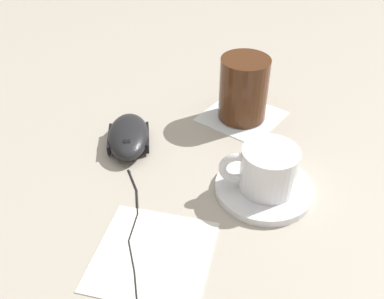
# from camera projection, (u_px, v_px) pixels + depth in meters

# --- Properties ---
(ground_plane) EXTENTS (3.00, 3.00, 0.00)m
(ground_plane) POSITION_uv_depth(u_px,v_px,m) (192.00, 147.00, 0.63)
(ground_plane) COLOR #B2A899
(saucer) EXTENTS (0.13, 0.13, 0.01)m
(saucer) POSITION_uv_depth(u_px,v_px,m) (264.00, 188.00, 0.56)
(saucer) COLOR white
(saucer) RESTS_ON ground
(coffee_cup) EXTENTS (0.07, 0.09, 0.06)m
(coffee_cup) POSITION_uv_depth(u_px,v_px,m) (267.00, 169.00, 0.53)
(coffee_cup) COLOR white
(coffee_cup) RESTS_ON saucer
(computer_mouse) EXTENTS (0.13, 0.11, 0.03)m
(computer_mouse) POSITION_uv_depth(u_px,v_px,m) (128.00, 136.00, 0.63)
(computer_mouse) COLOR black
(computer_mouse) RESTS_ON ground
(mouse_cable) EXTENTS (0.31, 0.15, 0.00)m
(mouse_cable) POSITION_uv_depth(u_px,v_px,m) (131.00, 271.00, 0.46)
(mouse_cable) COLOR black
(mouse_cable) RESTS_ON ground
(napkin_under_glass) EXTENTS (0.15, 0.15, 0.00)m
(napkin_under_glass) POSITION_uv_depth(u_px,v_px,m) (242.00, 116.00, 0.70)
(napkin_under_glass) COLOR white
(napkin_under_glass) RESTS_ON ground
(drinking_glass) EXTENTS (0.08, 0.08, 0.10)m
(drinking_glass) POSITION_uv_depth(u_px,v_px,m) (244.00, 89.00, 0.66)
(drinking_glass) COLOR #4C2814
(drinking_glass) RESTS_ON napkin_under_glass
(napkin_spare) EXTENTS (0.18, 0.18, 0.00)m
(napkin_spare) POSITION_uv_depth(u_px,v_px,m) (153.00, 255.00, 0.48)
(napkin_spare) COLOR silver
(napkin_spare) RESTS_ON ground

